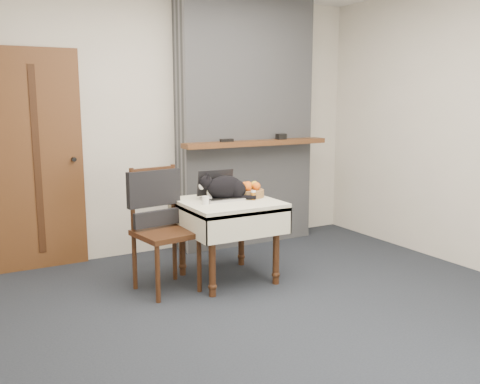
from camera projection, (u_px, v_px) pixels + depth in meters
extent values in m
plane|color=black|center=(264.00, 316.00, 3.87)|extent=(4.50, 4.50, 0.00)
cube|color=beige|center=(160.00, 124.00, 5.36)|extent=(4.50, 0.02, 2.60)
cube|color=brown|center=(36.00, 161.00, 4.82)|extent=(0.82, 0.05, 2.00)
cube|color=#371C0F|center=(37.00, 161.00, 4.79)|extent=(0.06, 0.01, 1.70)
cylinder|color=black|center=(74.00, 159.00, 4.93)|extent=(0.04, 0.06, 0.04)
cube|color=gray|center=(245.00, 122.00, 5.66)|extent=(1.50, 0.30, 2.60)
cube|color=brown|center=(257.00, 143.00, 5.49)|extent=(1.62, 0.18, 0.05)
cube|color=black|center=(227.00, 140.00, 5.32)|extent=(0.14, 0.04, 0.03)
cube|color=black|center=(281.00, 137.00, 5.63)|extent=(0.10, 0.07, 0.06)
cylinder|color=#371C0F|center=(212.00, 258.00, 4.20)|extent=(0.06, 0.06, 0.64)
sphere|color=#371C0F|center=(212.00, 287.00, 4.25)|extent=(0.07, 0.07, 0.07)
cylinder|color=#371C0F|center=(276.00, 247.00, 4.49)|extent=(0.06, 0.06, 0.64)
sphere|color=#371C0F|center=(276.00, 275.00, 4.53)|extent=(0.07, 0.07, 0.07)
cylinder|color=#371C0F|center=(182.00, 240.00, 4.72)|extent=(0.06, 0.06, 0.64)
sphere|color=#371C0F|center=(183.00, 266.00, 4.76)|extent=(0.07, 0.07, 0.07)
cylinder|color=#371C0F|center=(241.00, 232.00, 5.01)|extent=(0.06, 0.06, 0.64)
sphere|color=#371C0F|center=(241.00, 256.00, 5.05)|extent=(0.07, 0.07, 0.07)
cube|color=beige|center=(228.00, 204.00, 4.54)|extent=(0.78, 0.78, 0.06)
cube|color=beige|center=(251.00, 226.00, 4.23)|extent=(0.78, 0.01, 0.22)
cube|color=beige|center=(208.00, 208.00, 4.89)|extent=(0.78, 0.01, 0.22)
cube|color=beige|center=(186.00, 222.00, 4.38)|extent=(0.01, 0.78, 0.22)
cube|color=beige|center=(266.00, 212.00, 4.75)|extent=(0.01, 0.78, 0.22)
cube|color=#B7B7BC|center=(222.00, 199.00, 4.56)|extent=(0.33, 0.23, 0.02)
cube|color=black|center=(222.00, 197.00, 4.56)|extent=(0.28, 0.16, 0.00)
cube|color=black|center=(215.00, 182.00, 4.66)|extent=(0.33, 0.06, 0.23)
cube|color=#A8C3F6|center=(215.00, 182.00, 4.66)|extent=(0.31, 0.05, 0.20)
ellipsoid|color=black|center=(225.00, 188.00, 4.56)|extent=(0.36, 0.26, 0.21)
ellipsoid|color=black|center=(236.00, 189.00, 4.59)|extent=(0.21, 0.22, 0.17)
sphere|color=black|center=(206.00, 183.00, 4.52)|extent=(0.14, 0.14, 0.12)
ellipsoid|color=white|center=(202.00, 186.00, 4.51)|extent=(0.06, 0.07, 0.06)
ellipsoid|color=white|center=(210.00, 193.00, 4.54)|extent=(0.06, 0.08, 0.08)
cone|color=black|center=(208.00, 176.00, 4.48)|extent=(0.05, 0.05, 0.05)
cone|color=black|center=(206.00, 175.00, 4.54)|extent=(0.05, 0.05, 0.05)
cylinder|color=black|center=(246.00, 197.00, 4.55)|extent=(0.17, 0.13, 0.04)
sphere|color=white|center=(210.00, 199.00, 4.51)|extent=(0.04, 0.04, 0.04)
sphere|color=white|center=(208.00, 197.00, 4.58)|extent=(0.04, 0.04, 0.04)
cylinder|color=white|center=(206.00, 200.00, 4.37)|extent=(0.06, 0.06, 0.07)
cylinder|color=#A85F14|center=(253.00, 196.00, 4.56)|extent=(0.04, 0.04, 0.07)
cylinder|color=white|center=(253.00, 191.00, 4.55)|extent=(0.04, 0.04, 0.02)
cylinder|color=#A17441|center=(251.00, 193.00, 4.69)|extent=(0.23, 0.23, 0.07)
sphere|color=orange|center=(248.00, 187.00, 4.63)|extent=(0.07, 0.07, 0.07)
sphere|color=orange|center=(257.00, 186.00, 4.66)|extent=(0.07, 0.07, 0.07)
sphere|color=orange|center=(248.00, 185.00, 4.72)|extent=(0.07, 0.07, 0.07)
sphere|color=yellow|center=(255.00, 185.00, 4.73)|extent=(0.07, 0.07, 0.07)
sphere|color=orange|center=(245.00, 186.00, 4.69)|extent=(0.07, 0.07, 0.07)
cube|color=black|center=(244.00, 196.00, 4.70)|extent=(0.13, 0.09, 0.01)
cube|color=#371C0F|center=(166.00, 234.00, 4.31)|extent=(0.51, 0.51, 0.04)
cylinder|color=#371C0F|center=(158.00, 273.00, 4.09)|extent=(0.04, 0.04, 0.48)
cylinder|color=#371C0F|center=(199.00, 263.00, 4.32)|extent=(0.04, 0.04, 0.48)
cylinder|color=#371C0F|center=(135.00, 261.00, 4.39)|extent=(0.04, 0.04, 0.48)
cylinder|color=#371C0F|center=(175.00, 253.00, 4.62)|extent=(0.04, 0.04, 0.48)
cylinder|color=#371C0F|center=(132.00, 201.00, 4.30)|extent=(0.04, 0.04, 0.53)
cylinder|color=#371C0F|center=(173.00, 195.00, 4.53)|extent=(0.04, 0.04, 0.53)
cube|color=#371C0F|center=(153.00, 185.00, 4.40)|extent=(0.38, 0.09, 0.30)
cube|color=black|center=(154.00, 188.00, 4.39)|extent=(0.47, 0.13, 0.30)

